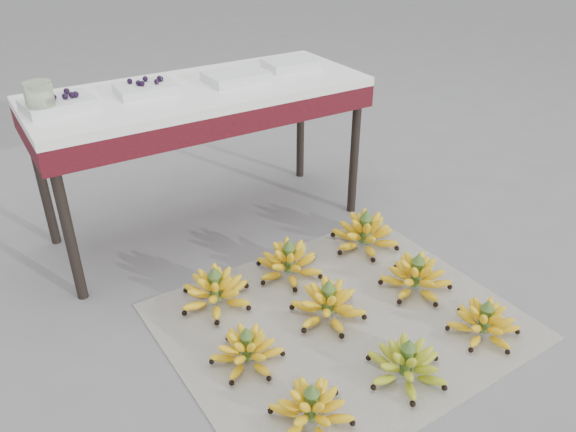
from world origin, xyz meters
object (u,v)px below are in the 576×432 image
glass_jar (40,99)px  tray_right (236,76)px  newspaper_mat (341,321)px  bunch_front_right (484,323)px  bunch_mid_left (247,350)px  bunch_back_center (289,262)px  bunch_mid_center (328,304)px  bunch_mid_right (416,277)px  bunch_front_left (311,409)px  tray_far_right (291,64)px  vendor_table (201,104)px  tray_left (146,88)px  bunch_back_right (365,233)px  tray_far_left (58,104)px  bunch_front_center (406,364)px  bunch_back_left (216,291)px

glass_jar → tray_right: bearing=1.4°
newspaper_mat → bunch_front_right: 0.52m
bunch_mid_left → bunch_back_center: size_ratio=1.02×
newspaper_mat → bunch_mid_left: size_ratio=3.80×
bunch_mid_center → bunch_back_center: same height
bunch_mid_right → bunch_mid_center: bearing=154.4°
newspaper_mat → bunch_mid_left: bunch_mid_left is taller
bunch_mid_center → glass_jar: glass_jar is taller
newspaper_mat → bunch_front_left: 0.49m
tray_far_right → bunch_front_left: bearing=-119.6°
bunch_mid_right → glass_jar: glass_jar is taller
vendor_table → tray_left: bearing=173.6°
bunch_front_right → tray_right: 1.43m
bunch_mid_left → glass_jar: (-0.36, 0.88, 0.70)m
bunch_back_right → vendor_table: 0.93m
bunch_front_right → tray_far_left: (-1.09, 1.25, 0.66)m
bunch_mid_right → bunch_back_center: bearing=117.9°
bunch_front_right → tray_far_right: (-0.03, 1.28, 0.65)m
bunch_front_left → bunch_front_center: bearing=-16.9°
bunch_back_right → tray_far_left: (-1.10, 0.55, 0.65)m
tray_right → bunch_back_left: bearing=-126.3°
bunch_mid_center → bunch_back_center: size_ratio=1.05×
bunch_front_right → bunch_front_left: bearing=171.1°
newspaper_mat → bunch_back_center: bunch_back_center is taller
bunch_mid_center → tray_far_right: bearing=78.4°
tray_far_right → tray_far_left: bearing=-178.4°
bunch_mid_left → tray_right: tray_right is taller
bunch_front_center → bunch_back_right: bunch_back_right is taller
bunch_front_left → bunch_back_right: bunch_back_right is taller
bunch_front_right → bunch_back_left: (-0.75, 0.67, 0.01)m
tray_far_right → bunch_front_right: bearing=-88.7°
bunch_back_left → tray_far_left: 0.93m
bunch_front_center → tray_right: tray_right is taller
bunch_back_right → tray_far_right: bearing=107.9°
bunch_mid_left → tray_far_right: 1.39m
bunch_back_left → bunch_front_right: bearing=-23.3°
bunch_front_right → bunch_mid_left: bunch_front_right is taller
bunch_front_left → vendor_table: 1.38m
glass_jar → bunch_back_center: bearing=-34.3°
bunch_front_center → vendor_table: size_ratio=0.22×
bunch_front_right → bunch_back_left: size_ratio=0.80×
bunch_front_center → bunch_back_left: (-0.37, 0.68, 0.00)m
bunch_front_right → tray_far_right: bearing=82.6°
bunch_back_center → tray_right: tray_right is taller
bunch_mid_center → tray_left: 1.15m
bunch_back_right → tray_right: size_ratio=1.42×
bunch_front_center → tray_far_left: bearing=130.8°
bunch_front_left → bunch_back_center: (0.35, 0.69, 0.01)m
bunch_front_center → bunch_mid_center: bunch_mid_center is taller
bunch_front_center → bunch_back_left: bearing=129.8°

